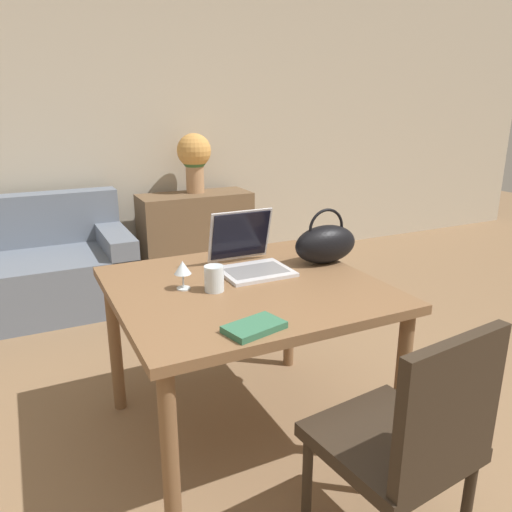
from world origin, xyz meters
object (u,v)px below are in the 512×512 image
chair (409,438)px  flower_vase (194,156)px  laptop (248,254)px  couch (22,274)px  drinking_glass (214,278)px  wine_glass (183,269)px  handbag (326,243)px

chair → flower_vase: 3.25m
laptop → flower_vase: bearing=77.1°
couch → laptop: size_ratio=4.55×
chair → laptop: bearing=86.2°
drinking_glass → wine_glass: bearing=145.3°
flower_vase → laptop: bearing=-102.9°
couch → drinking_glass: size_ratio=14.28×
handbag → chair: bearing=-108.3°
flower_vase → drinking_glass: bearing=-107.6°
handbag → flower_vase: 2.21m
drinking_glass → handbag: 0.64m
handbag → flower_vase: (0.11, 2.20, 0.20)m
wine_glass → chair: bearing=-66.1°
laptop → drinking_glass: bearing=-141.1°
chair → laptop: 1.10m
laptop → drinking_glass: (-0.25, -0.20, -0.02)m
chair → flower_vase: size_ratio=1.76×
couch → laptop: (0.97, -1.86, 0.53)m
chair → laptop: (-0.05, 1.06, 0.31)m
chair → couch: 3.10m
laptop → drinking_glass: size_ratio=3.14×
couch → flower_vase: flower_vase is taller
chair → couch: size_ratio=0.58×
drinking_glass → wine_glass: (-0.11, 0.08, 0.03)m
chair → drinking_glass: bearing=102.9°
handbag → laptop: bearing=167.4°
wine_glass → handbag: 0.74m
couch → drinking_glass: 2.25m
flower_vase → wine_glass: bearing=-110.6°
chair → wine_glass: 1.07m
laptop → wine_glass: (-0.36, -0.13, 0.02)m
chair → laptop: laptop is taller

